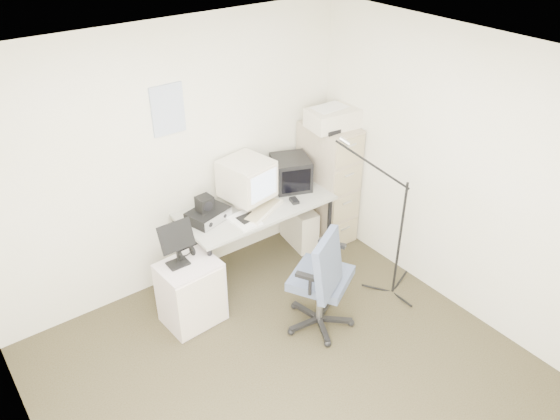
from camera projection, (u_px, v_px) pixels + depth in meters
floor at (296, 383)px, 4.35m from camera, size 3.60×3.60×0.01m
ceiling at (303, 76)px, 3.04m from camera, size 3.60×3.60×0.01m
wall_back at (175, 161)px, 4.92m from camera, size 3.60×0.02×2.50m
wall_left at (22, 383)px, 2.78m from camera, size 0.02×3.60×2.50m
wall_right at (465, 181)px, 4.61m from camera, size 0.02×3.60×2.50m
wall_calendar at (168, 110)px, 4.64m from camera, size 0.30×0.02×0.44m
filing_cabinet at (328, 183)px, 5.82m from camera, size 0.40×0.60×1.30m
printer at (333, 118)px, 5.41m from camera, size 0.53×0.40×0.19m
desk at (257, 236)px, 5.47m from camera, size 1.50×0.70×0.73m
crt_monitor at (247, 183)px, 5.19m from camera, size 0.48×0.50×0.45m
crt_tv at (291, 172)px, 5.51m from camera, size 0.47×0.48×0.32m
desk_speaker at (271, 188)px, 5.43m from camera, size 0.09×0.09×0.14m
keyboard at (263, 211)px, 5.16m from camera, size 0.53×0.37×0.03m
mouse at (294, 201)px, 5.32m from camera, size 0.09×0.12×0.03m
radio_receiver at (208, 215)px, 5.02m from camera, size 0.42×0.35×0.10m
radio_speaker at (205, 203)px, 4.97m from camera, size 0.15×0.14×0.14m
papers at (244, 221)px, 5.02m from camera, size 0.23×0.30×0.02m
pc_tower at (299, 225)px, 5.89m from camera, size 0.28×0.51×0.45m
office_chair at (321, 276)px, 4.65m from camera, size 0.84×0.84×1.08m
side_cart at (191, 293)px, 4.81m from camera, size 0.53×0.43×0.62m
music_stand at (176, 243)px, 4.54m from camera, size 0.33×0.25×0.43m
headphones at (186, 252)px, 4.72m from camera, size 0.21×0.21×0.03m
mic_stand at (402, 223)px, 4.90m from camera, size 0.03×0.03×1.57m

